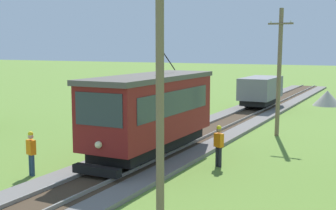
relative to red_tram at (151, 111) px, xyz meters
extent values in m
cube|color=maroon|center=(0.00, 0.02, 0.11)|extent=(2.50, 8.00, 2.60)
cube|color=#56514C|center=(0.00, 0.02, 1.52)|extent=(2.60, 8.32, 0.22)
cube|color=black|center=(0.00, 0.02, -1.47)|extent=(2.10, 7.04, 0.44)
cube|color=#2D3842|center=(0.00, -3.99, 0.57)|extent=(2.10, 0.03, 1.25)
cube|color=#2D3842|center=(1.26, 0.02, 0.47)|extent=(0.02, 6.72, 1.04)
sphere|color=#F4EAB2|center=(0.00, -4.04, -0.74)|extent=(0.28, 0.28, 0.28)
cylinder|color=black|center=(0.00, 1.62, 2.33)|extent=(0.05, 1.67, 1.19)
cube|color=black|center=(0.00, -4.18, -1.69)|extent=(2.00, 0.36, 0.32)
cylinder|color=black|center=(0.00, -2.22, -1.47)|extent=(1.54, 0.80, 0.80)
cylinder|color=black|center=(0.00, 2.26, -1.47)|extent=(1.54, 0.80, 0.80)
cube|color=slate|center=(0.00, 18.31, -0.42)|extent=(2.40, 5.20, 1.70)
cube|color=black|center=(0.00, 18.31, -1.49)|extent=(2.02, 4.78, 0.38)
cylinder|color=black|center=(0.00, 16.75, -1.49)|extent=(1.54, 0.76, 0.76)
cylinder|color=black|center=(0.00, 19.87, -1.49)|extent=(1.54, 0.76, 0.76)
cylinder|color=#7A664C|center=(3.80, -6.33, 1.74)|extent=(0.24, 0.27, 7.87)
cylinder|color=#7A664C|center=(3.80, 8.12, 1.41)|extent=(0.24, 0.52, 7.22)
cube|color=#7A664C|center=(3.80, 8.12, 4.16)|extent=(1.40, 0.10, 0.10)
cylinder|color=silver|center=(3.25, 8.12, 4.26)|extent=(0.08, 0.08, 0.10)
cylinder|color=silver|center=(4.35, 8.12, 4.26)|extent=(0.08, 0.08, 0.10)
cone|color=#9E998E|center=(4.50, 23.32, -1.54)|extent=(2.45, 2.45, 1.31)
cylinder|color=navy|center=(-2.84, -4.50, -1.76)|extent=(0.15, 0.15, 0.86)
cylinder|color=navy|center=(-2.99, -4.45, -1.76)|extent=(0.15, 0.15, 0.86)
cube|color=orange|center=(-2.92, -4.48, -1.04)|extent=(0.44, 0.35, 0.58)
sphere|color=tan|center=(-2.92, -4.48, -0.61)|extent=(0.22, 0.22, 0.22)
sphere|color=yellow|center=(-2.92, -4.48, -0.51)|extent=(0.21, 0.21, 0.21)
cylinder|color=black|center=(3.27, 0.10, -1.76)|extent=(0.15, 0.15, 0.86)
cylinder|color=black|center=(3.13, 0.16, -1.76)|extent=(0.15, 0.15, 0.86)
cube|color=orange|center=(3.20, 0.13, -1.04)|extent=(0.44, 0.37, 0.58)
sphere|color=#936B51|center=(3.20, 0.13, -0.61)|extent=(0.22, 0.22, 0.22)
sphere|color=yellow|center=(3.20, 0.13, -0.51)|extent=(0.21, 0.21, 0.21)
camera|label=1|loc=(9.77, -17.64, 2.88)|focal=48.55mm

